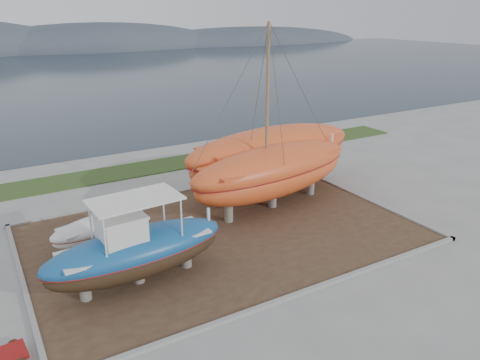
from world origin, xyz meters
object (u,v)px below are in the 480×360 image
white_dinghy (100,231)px  red_trailer (1,360)px  blue_caique (136,242)px  orange_sailboat (275,120)px  orange_bare_hull (272,161)px

white_dinghy → red_trailer: white_dinghy is taller
blue_caique → orange_sailboat: (8.90, 3.62, 3.10)m
white_dinghy → orange_bare_hull: bearing=-3.3°
blue_caique → orange_bare_hull: bearing=25.2°
orange_sailboat → blue_caique: bearing=-166.4°
orange_sailboat → red_trailer: bearing=-165.9°
white_dinghy → orange_sailboat: 10.28m
red_trailer → orange_sailboat: bearing=17.6°
blue_caique → orange_sailboat: 10.10m
white_dinghy → orange_sailboat: bearing=-14.5°
white_dinghy → red_trailer: bearing=-140.4°
white_dinghy → orange_sailboat: size_ratio=0.44×
red_trailer → blue_caique: bearing=18.5°
white_dinghy → orange_sailboat: orange_sailboat is taller
white_dinghy → orange_bare_hull: (10.71, 1.80, 1.20)m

